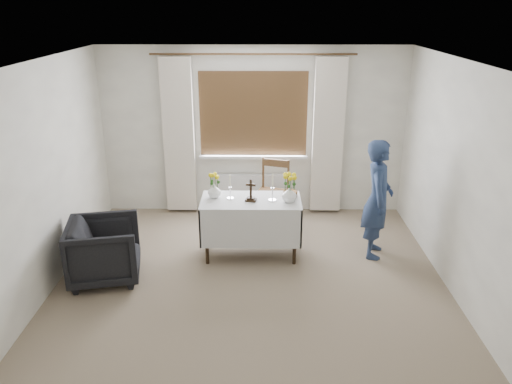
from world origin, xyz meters
TOP-DOWN VIEW (x-y plane):
  - ground at (0.00, 0.00)m, footprint 5.00×5.00m
  - altar_table at (-0.01, 0.98)m, footprint 1.24×0.64m
  - wooden_chair at (0.27, 1.90)m, footprint 0.56×0.56m
  - armchair at (-1.70, 0.38)m, footprint 0.93×0.91m
  - person at (1.57, 1.02)m, footprint 0.48×0.62m
  - radiator at (0.00, 2.42)m, footprint 1.10×0.10m
  - wooden_cross at (-0.01, 0.95)m, footprint 0.15×0.12m
  - candlestick_left at (-0.27, 1.02)m, footprint 0.09×0.09m
  - candlestick_right at (0.25, 0.96)m, footprint 0.13×0.13m
  - flower_vase_left at (-0.47, 1.06)m, footprint 0.18×0.18m
  - flower_vase_right at (0.46, 0.93)m, footprint 0.23×0.23m
  - wicker_basket at (0.49, 1.12)m, footprint 0.23×0.23m

SIDE VIEW (x-z plane):
  - ground at x=0.00m, z-range 0.00..0.00m
  - radiator at x=0.00m, z-range 0.00..0.60m
  - armchair at x=-1.70m, z-range 0.00..0.72m
  - altar_table at x=-0.01m, z-range 0.00..0.76m
  - wooden_chair at x=0.27m, z-range 0.00..0.96m
  - person at x=1.57m, z-range 0.00..1.52m
  - wicker_basket at x=0.49m, z-range 0.76..0.83m
  - flower_vase_left at x=-0.47m, z-range 0.76..0.94m
  - flower_vase_right at x=0.46m, z-range 0.76..0.95m
  - wooden_cross at x=-0.01m, z-range 0.76..1.04m
  - candlestick_left at x=-0.27m, z-range 0.76..1.07m
  - candlestick_right at x=0.25m, z-range 0.76..1.11m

